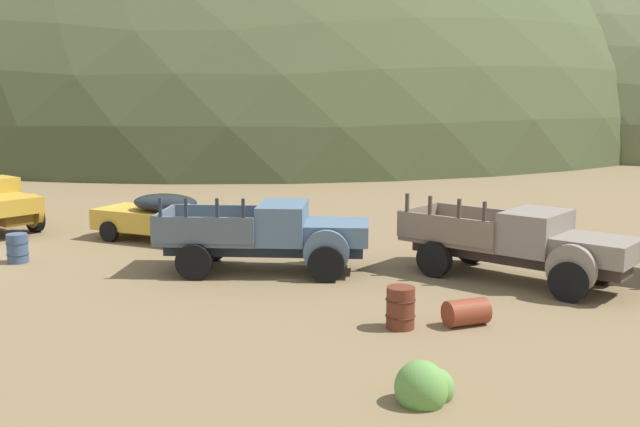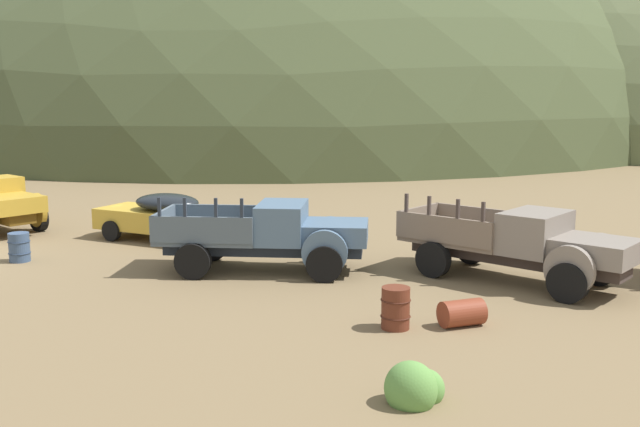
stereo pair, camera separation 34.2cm
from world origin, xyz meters
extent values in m
ellipsoid|color=#424C2D|center=(-15.88, 58.97, 0.00)|extent=(77.24, 86.86, 46.18)
ellipsoid|color=#56603D|center=(15.35, 76.65, 0.00)|extent=(75.46, 76.92, 41.70)
cube|color=#B28928|center=(-0.66, 3.60, 1.11)|extent=(2.23, 2.14, 0.55)
cube|color=#B7B2A8|center=(0.14, 3.35, 1.09)|extent=(0.42, 1.12, 0.44)
cylinder|color=#B28928|center=(-0.59, 4.62, 0.76)|extent=(1.20, 0.53, 1.20)
cylinder|color=black|center=(-0.58, 4.67, 0.48)|extent=(1.00, 0.56, 0.96)
cube|color=gold|center=(4.33, 5.19, 0.68)|extent=(4.43, 1.95, 0.68)
ellipsoid|color=black|center=(4.59, 5.18, 1.28)|extent=(2.33, 1.66, 0.57)
ellipsoid|color=gold|center=(2.36, 5.26, 0.75)|extent=(1.01, 1.48, 0.61)
cylinder|color=black|center=(3.00, 6.14, 0.34)|extent=(0.69, 0.22, 0.68)
cylinder|color=black|center=(2.94, 4.33, 0.34)|extent=(0.69, 0.22, 0.68)
cylinder|color=black|center=(5.72, 6.05, 0.34)|extent=(0.69, 0.22, 0.68)
cylinder|color=black|center=(5.66, 4.24, 0.34)|extent=(0.69, 0.22, 0.68)
cube|color=#262D39|center=(9.48, 2.84, 0.66)|extent=(5.43, 2.70, 0.36)
cube|color=slate|center=(11.36, 3.49, 1.11)|extent=(2.18, 2.20, 0.55)
cube|color=#B7B2A8|center=(12.12, 3.76, 1.09)|extent=(0.47, 1.15, 0.44)
cylinder|color=slate|center=(11.48, 2.45, 0.76)|extent=(1.19, 0.56, 1.20)
cylinder|color=slate|center=(10.81, 4.39, 0.76)|extent=(1.19, 0.56, 1.20)
cube|color=slate|center=(9.96, 3.01, 1.36)|extent=(1.84, 2.30, 1.05)
cube|color=black|center=(10.50, 3.19, 1.57)|extent=(0.60, 1.61, 0.59)
cube|color=#4D5B67|center=(8.08, 2.36, 0.90)|extent=(3.26, 2.86, 0.12)
cube|color=#4D5B67|center=(8.42, 1.37, 1.31)|extent=(2.61, 0.99, 0.70)
cube|color=#4D5B67|center=(7.74, 3.34, 1.31)|extent=(2.61, 0.99, 0.70)
cube|color=#4D5B67|center=(6.84, 1.93, 1.31)|extent=(0.78, 2.00, 0.70)
cube|color=#262D39|center=(7.39, 1.01, 1.91)|extent=(0.10, 0.10, 0.50)
cube|color=#262D39|center=(8.04, 1.24, 1.91)|extent=(0.10, 0.10, 0.50)
cube|color=#262D39|center=(8.81, 1.51, 1.91)|extent=(0.10, 0.10, 0.50)
cube|color=#262D39|center=(9.46, 1.73, 1.91)|extent=(0.10, 0.10, 0.50)
cylinder|color=black|center=(11.50, 2.40, 0.48)|extent=(1.00, 0.58, 0.96)
cylinder|color=black|center=(10.79, 4.44, 0.48)|extent=(1.00, 0.58, 0.96)
cylinder|color=black|center=(8.22, 1.26, 0.48)|extent=(1.00, 0.58, 0.96)
cylinder|color=black|center=(7.51, 3.31, 0.48)|extent=(1.00, 0.58, 0.96)
cube|color=#3D322D|center=(15.95, 4.52, 0.66)|extent=(5.72, 2.50, 0.36)
cube|color=slate|center=(17.96, 3.92, 1.11)|extent=(2.19, 2.09, 0.55)
cube|color=#B7B2A8|center=(18.77, 3.68, 1.09)|extent=(0.40, 1.11, 0.44)
cylinder|color=slate|center=(17.46, 3.05, 0.76)|extent=(1.20, 0.51, 1.20)
cylinder|color=slate|center=(18.01, 4.93, 0.76)|extent=(1.20, 0.51, 1.20)
cube|color=slate|center=(16.47, 4.36, 1.36)|extent=(1.80, 2.19, 1.05)
cube|color=black|center=(17.04, 4.20, 1.57)|extent=(0.50, 1.56, 0.59)
cube|color=#746354|center=(14.46, 4.96, 0.90)|extent=(3.32, 2.71, 0.12)
cube|color=#746354|center=(14.18, 4.01, 1.31)|extent=(2.79, 0.91, 0.70)
cube|color=#746354|center=(14.74, 5.91, 1.31)|extent=(2.79, 0.91, 0.70)
cube|color=#746354|center=(13.14, 5.35, 1.31)|extent=(0.66, 1.93, 0.70)
cube|color=#3D322D|center=(13.08, 4.34, 1.91)|extent=(0.10, 0.10, 0.50)
cube|color=#3D322D|center=(13.76, 4.13, 1.91)|extent=(0.10, 0.10, 0.50)
cube|color=#3D322D|center=(14.59, 3.89, 1.91)|extent=(0.10, 0.10, 0.50)
cube|color=#3D322D|center=(15.28, 3.68, 1.91)|extent=(0.10, 0.10, 0.50)
cylinder|color=black|center=(17.44, 3.00, 0.48)|extent=(1.00, 0.54, 0.96)
cylinder|color=black|center=(18.03, 4.98, 0.48)|extent=(1.00, 0.54, 0.96)
cylinder|color=black|center=(13.94, 4.04, 0.48)|extent=(1.00, 0.54, 0.96)
cylinder|color=black|center=(14.52, 6.02, 0.48)|extent=(1.00, 0.54, 0.96)
cylinder|color=brown|center=(15.60, 0.30, 0.28)|extent=(1.05, 1.04, 0.56)
cylinder|color=#384C6B|center=(2.47, 0.89, 0.42)|extent=(0.59, 0.59, 0.85)
torus|color=#27354A|center=(2.47, 0.89, 0.59)|extent=(0.63, 0.63, 0.03)
torus|color=#27354A|center=(2.47, 0.89, 0.25)|extent=(0.63, 0.63, 0.03)
cylinder|color=#5B2819|center=(14.37, -0.43, 0.44)|extent=(0.59, 0.59, 0.88)
torus|color=#401C11|center=(14.37, -0.43, 0.62)|extent=(0.64, 0.64, 0.03)
torus|color=#401C11|center=(14.37, -0.43, 0.26)|extent=(0.64, 0.64, 0.03)
ellipsoid|color=olive|center=(9.49, 8.05, 0.21)|extent=(0.81, 0.73, 0.78)
ellipsoid|color=olive|center=(9.28, 8.23, 0.19)|extent=(0.84, 0.76, 0.67)
ellipsoid|color=olive|center=(9.37, 8.03, 0.17)|extent=(0.65, 0.59, 0.60)
ellipsoid|color=#5B8E42|center=(15.76, -3.88, 0.25)|extent=(0.86, 0.77, 0.90)
ellipsoid|color=#5B8E42|center=(15.73, -3.79, 0.13)|extent=(0.55, 0.49, 0.49)
ellipsoid|color=#5B8E42|center=(15.94, -3.60, 0.18)|extent=(0.60, 0.54, 0.64)
camera|label=1|loc=(18.58, -14.48, 4.87)|focal=40.77mm
camera|label=2|loc=(18.89, -14.34, 4.87)|focal=40.77mm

